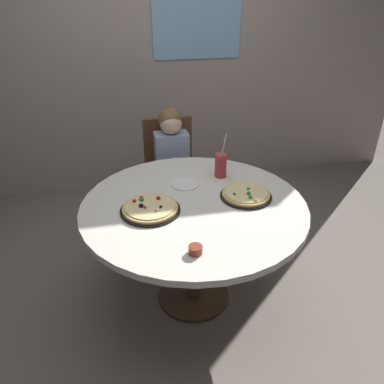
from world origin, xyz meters
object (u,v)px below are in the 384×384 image
Objects in this scene: sauce_bowl at (195,250)px; pizza_cheese at (150,208)px; chair_wooden at (170,170)px; pizza_veggie at (246,195)px; dining_table at (194,215)px; diner_child at (174,185)px; soda_cup at (221,165)px; plate_small at (185,184)px.

pizza_cheese is at bearing 111.91° from sauce_bowl.
chair_wooden reaches higher than pizza_cheese.
pizza_veggie reaches higher than sauce_bowl.
dining_table is at bearing 78.84° from sauce_bowl.
diner_child reaches higher than soda_cup.
pizza_cheese is (-0.59, -0.04, 0.00)m from pizza_veggie.
diner_child is at bearing 120.02° from soda_cup.
soda_cup reaches higher than sauce_bowl.
soda_cup is (0.25, 0.31, 0.17)m from dining_table.
dining_table is 1.25× the size of diner_child.
pizza_veggie reaches higher than plate_small.
diner_child is 15.46× the size of sauce_bowl.
dining_table is 1.42× the size of chair_wooden.
pizza_veggie is 0.59m from pizza_cheese.
pizza_veggie is at bearing 48.13° from sauce_bowl.
pizza_cheese is 0.62m from soda_cup.
diner_child reaches higher than chair_wooden.
diner_child is at bearing -90.19° from chair_wooden.
sauce_bowl is 0.39× the size of plate_small.
pizza_cheese is 0.46m from sauce_bowl.
pizza_veggie reaches higher than dining_table.
soda_cup is 0.28m from plate_small.
soda_cup is at bearing -59.98° from diner_child.
diner_child is 0.87m from pizza_cheese.
chair_wooden is at bearing 86.26° from sauce_bowl.
pizza_veggie is at bearing 1.36° from dining_table.
soda_cup reaches higher than pizza_cheese.
dining_table is at bearing -178.64° from pizza_veggie.
dining_table is at bearing -89.98° from diner_child.
plate_small is (-0.34, 0.23, -0.01)m from pizza_veggie.
diner_child is 1.25m from sauce_bowl.
pizza_cheese is 4.97× the size of sauce_bowl.
plate_small is at bearing -90.57° from chair_wooden.
pizza_cheese is (-0.26, -0.96, 0.24)m from chair_wooden.
dining_table is at bearing 6.76° from pizza_cheese.
chair_wooden is at bearing 112.12° from soda_cup.
pizza_cheese is at bearing -108.60° from diner_child.
diner_child reaches higher than plate_small.
plate_small is (-0.01, -0.69, 0.22)m from chair_wooden.
dining_table is 19.25× the size of sauce_bowl.
chair_wooden is 1.42m from sauce_bowl.
pizza_veggie is at bearing -34.86° from plate_small.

